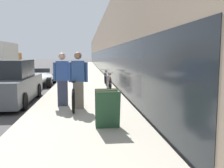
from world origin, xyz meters
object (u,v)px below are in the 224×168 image
object	(u,v)px
sandwich_board_sign	(107,108)
moving_truck	(2,58)
tandem_bicycle	(75,94)
bike_rack_hoop	(108,83)
vintage_roadster_curbside	(40,78)
cruiser_bike_nearest	(109,82)
person_bystander	(62,79)
parked_sedan_curbside	(10,84)
person_rider	(78,80)
cruiser_bike_middle	(106,79)

from	to	relation	value
sandwich_board_sign	moving_truck	world-z (taller)	moving_truck
tandem_bicycle	sandwich_board_sign	xyz separation A→B (m)	(0.86, -2.56, 0.06)
bike_rack_hoop	vintage_roadster_curbside	world-z (taller)	vintage_roadster_curbside
cruiser_bike_nearest	vintage_roadster_curbside	distance (m)	5.22
person_bystander	tandem_bicycle	bearing A→B (deg)	-17.60
parked_sedan_curbside	person_bystander	bearing A→B (deg)	-33.88
person_rider	tandem_bicycle	bearing A→B (deg)	109.19
cruiser_bike_middle	moving_truck	bearing A→B (deg)	127.51
person_rider	bike_rack_hoop	world-z (taller)	person_rider
bike_rack_hoop	cruiser_bike_nearest	distance (m)	1.57
person_bystander	vintage_roadster_curbside	xyz separation A→B (m)	(-2.03, 7.09, -0.61)
cruiser_bike_nearest	sandwich_board_sign	size ratio (longest dim) A/B	1.95
person_rider	moving_truck	distance (m)	20.47
cruiser_bike_middle	bike_rack_hoop	bearing A→B (deg)	-93.27
tandem_bicycle	cruiser_bike_middle	size ratio (longest dim) A/B	1.68
person_bystander	moving_truck	xyz separation A→B (m)	(-7.71, 18.23, 0.51)
cruiser_bike_nearest	cruiser_bike_middle	distance (m)	2.04
vintage_roadster_curbside	moving_truck	world-z (taller)	moving_truck
sandwich_board_sign	vintage_roadster_curbside	distance (m)	10.32
cruiser_bike_nearest	tandem_bicycle	bearing A→B (deg)	-111.67
bike_rack_hoop	vintage_roadster_curbside	bearing A→B (deg)	126.95
sandwich_board_sign	vintage_roadster_curbside	size ratio (longest dim) A/B	0.22
tandem_bicycle	bike_rack_hoop	distance (m)	2.60
bike_rack_hoop	sandwich_board_sign	bearing A→B (deg)	-95.12
person_bystander	vintage_roadster_curbside	world-z (taller)	person_bystander
tandem_bicycle	sandwich_board_sign	size ratio (longest dim) A/B	3.17
person_rider	cruiser_bike_middle	bearing A→B (deg)	77.54
person_rider	cruiser_bike_nearest	world-z (taller)	person_rider
cruiser_bike_middle	parked_sedan_curbside	world-z (taller)	parked_sedan_curbside
moving_truck	tandem_bicycle	bearing A→B (deg)	-66.16
parked_sedan_curbside	moving_truck	bearing A→B (deg)	108.40
sandwich_board_sign	moving_truck	distance (m)	22.78
person_rider	vintage_roadster_curbside	bearing A→B (deg)	108.69
cruiser_bike_middle	parked_sedan_curbside	size ratio (longest dim) A/B	0.39
cruiser_bike_nearest	moving_truck	size ratio (longest dim) A/B	0.25
cruiser_bike_middle	moving_truck	xyz separation A→B (m)	(-9.61, 12.52, 1.03)
sandwich_board_sign	bike_rack_hoop	bearing A→B (deg)	84.88
tandem_bicycle	vintage_roadster_curbside	world-z (taller)	tandem_bicycle
person_bystander	parked_sedan_curbside	bearing A→B (deg)	146.12
cruiser_bike_middle	vintage_roadster_curbside	size ratio (longest dim) A/B	0.41
cruiser_bike_nearest	sandwich_board_sign	bearing A→B (deg)	-95.80
parked_sedan_curbside	cruiser_bike_nearest	bearing A→B (deg)	29.20
person_rider	cruiser_bike_nearest	bearing A→B (deg)	71.67
person_bystander	moving_truck	bearing A→B (deg)	112.91
person_bystander	cruiser_bike_nearest	bearing A→B (deg)	62.41
bike_rack_hoop	sandwich_board_sign	size ratio (longest dim) A/B	0.94
parked_sedan_curbside	moving_truck	distance (m)	17.74
person_rider	bike_rack_hoop	distance (m)	2.90
sandwich_board_sign	tandem_bicycle	bearing A→B (deg)	108.67
moving_truck	person_bystander	bearing A→B (deg)	-67.09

